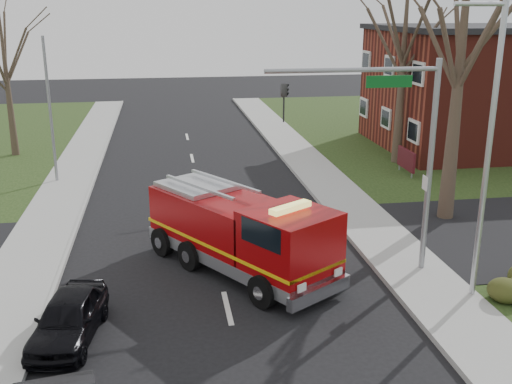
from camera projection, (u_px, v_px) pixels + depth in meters
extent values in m
plane|color=black|center=(227.00, 308.00, 17.08)|extent=(120.00, 120.00, 0.00)
cube|color=#999A94|center=(432.00, 290.00, 17.99)|extent=(2.40, 80.00, 0.15)
cube|color=maroon|center=(508.00, 90.00, 35.89)|extent=(15.00, 10.00, 7.00)
cube|color=silver|center=(386.00, 118.00, 35.20)|extent=(0.12, 1.40, 1.20)
cube|color=#4B1119|center=(406.00, 159.00, 30.19)|extent=(0.12, 2.00, 1.00)
cylinder|color=gray|center=(412.00, 172.00, 29.56)|extent=(0.08, 0.08, 0.90)
cylinder|color=gray|center=(400.00, 164.00, 31.07)|extent=(0.08, 0.08, 0.90)
cone|color=#382C21|center=(459.00, 69.00, 22.40)|extent=(0.64, 0.64, 12.00)
cone|color=#382C21|center=(403.00, 67.00, 31.34)|extent=(0.56, 0.56, 10.50)
cone|color=#382C21|center=(7.00, 78.00, 33.13)|extent=(0.44, 0.44, 9.00)
cylinder|color=gray|center=(430.00, 170.00, 18.47)|extent=(0.18, 0.18, 6.80)
cylinder|color=gray|center=(353.00, 70.00, 17.16)|extent=(5.20, 0.14, 0.14)
cube|color=#0C591E|center=(389.00, 82.00, 17.43)|extent=(1.40, 0.06, 0.35)
imported|color=black|center=(285.00, 84.00, 16.97)|extent=(0.22, 0.18, 1.10)
cylinder|color=#B7BABF|center=(487.00, 160.00, 16.45)|extent=(0.16, 0.16, 8.40)
cylinder|color=#B7BABF|center=(480.00, 4.00, 15.14)|extent=(1.40, 0.12, 0.12)
cylinder|color=gray|center=(50.00, 112.00, 28.24)|extent=(0.14, 0.14, 7.00)
cube|color=#8D0608|center=(217.00, 221.00, 19.95)|extent=(4.48, 5.17, 1.88)
cube|color=#8D0608|center=(290.00, 247.00, 17.50)|extent=(3.22, 3.22, 2.15)
cube|color=#B7BABF|center=(239.00, 252.00, 19.41)|extent=(5.77, 7.13, 0.40)
cube|color=#E5B20C|center=(238.00, 238.00, 19.27)|extent=(5.78, 7.13, 0.11)
cube|color=black|center=(315.00, 234.00, 16.60)|extent=(1.75, 1.18, 0.76)
cube|color=#E5D866|center=(291.00, 208.00, 17.14)|extent=(1.37, 1.04, 0.16)
cylinder|color=black|center=(263.00, 292.00, 17.00)|extent=(0.80, 1.00, 0.98)
cylinder|color=black|center=(318.00, 269.00, 18.48)|extent=(0.80, 1.00, 0.98)
cylinder|color=black|center=(162.00, 242.00, 20.61)|extent=(0.80, 1.00, 0.98)
cylinder|color=black|center=(215.00, 226.00, 22.10)|extent=(0.80, 1.00, 0.98)
imported|color=black|center=(69.00, 318.00, 15.33)|extent=(1.99, 3.75, 1.22)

